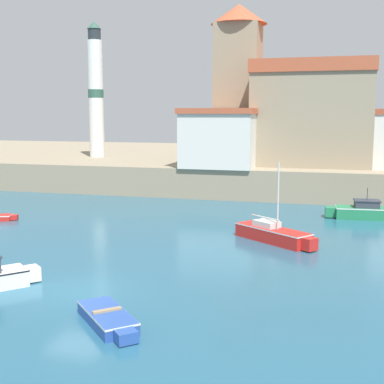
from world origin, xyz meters
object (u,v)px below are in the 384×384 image
(church, at_px, (304,108))
(lighthouse, at_px, (96,92))
(dinghy_blue_2, at_px, (108,318))
(harbor_shed_far_end, at_px, (221,137))
(sailboat_red_4, at_px, (274,234))
(motorboat_green_0, at_px, (367,211))

(church, xyz_separation_m, lighthouse, (-22.87, -1.45, 1.86))
(dinghy_blue_2, height_order, harbor_shed_far_end, harbor_shed_far_end)
(sailboat_red_4, relative_size, church, 0.29)
(church, height_order, lighthouse, church)
(church, bearing_deg, harbor_shed_far_end, -129.55)
(dinghy_blue_2, distance_m, harbor_shed_far_end, 32.33)
(dinghy_blue_2, relative_size, harbor_shed_far_end, 0.48)
(dinghy_blue_2, distance_m, sailboat_red_4, 15.02)
(dinghy_blue_2, height_order, sailboat_red_4, sailboat_red_4)
(sailboat_red_4, bearing_deg, dinghy_blue_2, -106.21)
(sailboat_red_4, xyz_separation_m, church, (-0.24, 25.68, 7.66))
(church, bearing_deg, motorboat_green_0, -70.31)
(harbor_shed_far_end, bearing_deg, motorboat_green_0, -32.88)
(motorboat_green_0, height_order, lighthouse, lighthouse)
(lighthouse, bearing_deg, church, 3.63)
(harbor_shed_far_end, bearing_deg, sailboat_red_4, -67.72)
(lighthouse, height_order, harbor_shed_far_end, lighthouse)
(dinghy_blue_2, xyz_separation_m, lighthouse, (-18.92, 38.65, 9.76))
(church, relative_size, harbor_shed_far_end, 2.53)
(sailboat_red_4, bearing_deg, motorboat_green_0, 57.86)
(sailboat_red_4, bearing_deg, church, 90.54)
(motorboat_green_0, relative_size, sailboat_red_4, 1.09)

